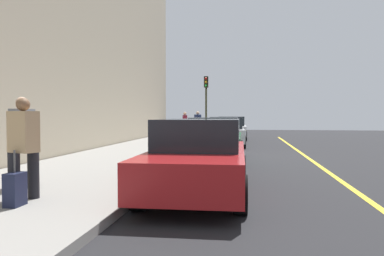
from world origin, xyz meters
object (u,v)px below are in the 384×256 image
(parked_car_green, at_px, (215,139))
(parked_car_red, at_px, (199,156))
(rolling_suitcase, at_px, (15,189))
(pedestrian_navy_coat, at_px, (198,123))
(pedestrian_tan_coat, at_px, (24,146))
(parked_car_white, at_px, (232,128))
(parked_car_silver, at_px, (226,131))
(pedestrian_burgundy_coat, at_px, (185,124))
(pedestrian_grey_coat, at_px, (22,140))
(traffic_light_pole, at_px, (206,96))

(parked_car_green, xyz_separation_m, parked_car_red, (5.60, 0.16, 0.00))
(rolling_suitcase, bearing_deg, parked_car_red, 128.41)
(pedestrian_navy_coat, distance_m, pedestrian_tan_coat, 20.58)
(parked_car_white, height_order, pedestrian_navy_coat, pedestrian_navy_coat)
(parked_car_green, bearing_deg, parked_car_silver, 179.55)
(parked_car_silver, distance_m, pedestrian_burgundy_coat, 6.35)
(pedestrian_navy_coat, bearing_deg, parked_car_red, 7.56)
(pedestrian_grey_coat, bearing_deg, pedestrian_tan_coat, 33.25)
(pedestrian_grey_coat, distance_m, traffic_light_pole, 17.18)
(parked_car_white, bearing_deg, pedestrian_grey_coat, -10.49)
(parked_car_white, height_order, parked_car_silver, same)
(pedestrian_grey_coat, height_order, traffic_light_pole, traffic_light_pole)
(pedestrian_grey_coat, height_order, rolling_suitcase, pedestrian_grey_coat)
(pedestrian_grey_coat, bearing_deg, parked_car_white, 169.51)
(parked_car_silver, distance_m, pedestrian_grey_coat, 13.15)
(parked_car_red, bearing_deg, pedestrian_grey_coat, -78.38)
(parked_car_white, xyz_separation_m, traffic_light_pole, (1.30, -1.59, 2.06))
(parked_car_green, height_order, parked_car_red, same)
(parked_car_white, relative_size, parked_car_green, 0.98)
(parked_car_white, distance_m, rolling_suitcase, 19.90)
(traffic_light_pole, height_order, rolling_suitcase, traffic_light_pole)
(pedestrian_tan_coat, bearing_deg, parked_car_green, 160.41)
(pedestrian_grey_coat, height_order, pedestrian_burgundy_coat, pedestrian_grey_coat)
(parked_car_white, xyz_separation_m, pedestrian_burgundy_coat, (0.04, -3.16, 0.29))
(parked_car_silver, bearing_deg, pedestrian_navy_coat, -160.75)
(rolling_suitcase, bearing_deg, traffic_light_pole, 176.77)
(pedestrian_tan_coat, xyz_separation_m, rolling_suitcase, (0.40, 0.09, -0.66))
(parked_car_white, xyz_separation_m, rolling_suitcase, (19.72, -2.63, -0.34))
(pedestrian_burgundy_coat, relative_size, traffic_light_pole, 0.43)
(parked_car_white, xyz_separation_m, parked_car_red, (17.60, 0.05, 0.00))
(parked_car_red, xyz_separation_m, pedestrian_navy_coat, (-18.86, -2.50, 0.31))
(parked_car_silver, relative_size, traffic_light_pole, 1.19)
(pedestrian_burgundy_coat, bearing_deg, traffic_light_pole, 51.22)
(pedestrian_tan_coat, xyz_separation_m, pedestrian_burgundy_coat, (-19.28, -0.43, -0.03))
(parked_car_green, height_order, pedestrian_grey_coat, pedestrian_grey_coat)
(parked_car_white, xyz_separation_m, pedestrian_navy_coat, (-1.26, -2.46, 0.31))
(parked_car_white, distance_m, pedestrian_tan_coat, 19.52)
(parked_car_red, bearing_deg, parked_car_green, -178.34)
(pedestrian_burgundy_coat, bearing_deg, rolling_suitcase, 1.53)
(parked_car_white, distance_m, pedestrian_navy_coat, 2.78)
(parked_car_green, height_order, pedestrian_tan_coat, pedestrian_tan_coat)
(pedestrian_burgundy_coat, bearing_deg, parked_car_white, 90.76)
(pedestrian_grey_coat, bearing_deg, parked_car_green, 152.56)
(parked_car_red, xyz_separation_m, pedestrian_burgundy_coat, (-17.56, -3.20, 0.29))
(pedestrian_burgundy_coat, height_order, rolling_suitcase, pedestrian_burgundy_coat)
(rolling_suitcase, bearing_deg, pedestrian_tan_coat, -166.90)
(parked_car_green, relative_size, parked_car_red, 0.96)
(parked_car_silver, xyz_separation_m, parked_car_green, (6.41, -0.05, 0.00))
(parked_car_silver, distance_m, pedestrian_tan_coat, 13.99)
(parked_car_red, bearing_deg, pedestrian_tan_coat, -58.08)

